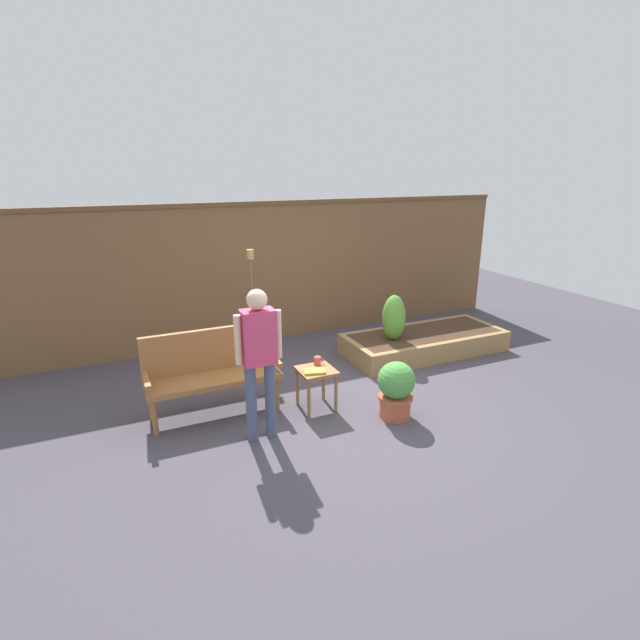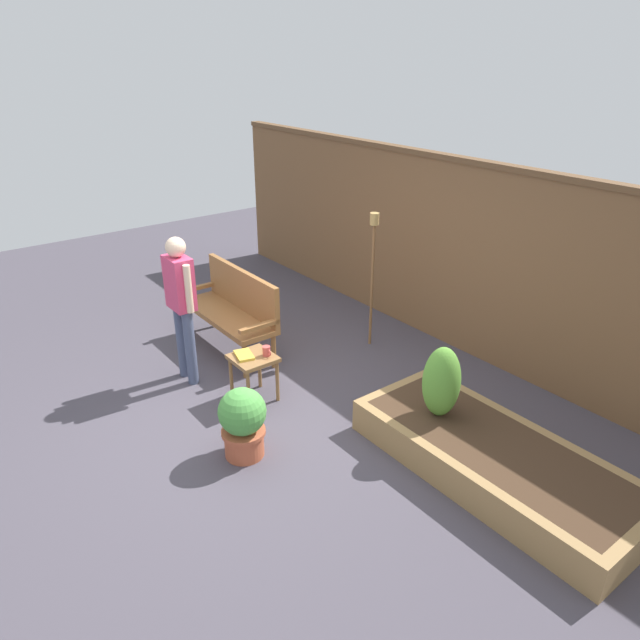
% 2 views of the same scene
% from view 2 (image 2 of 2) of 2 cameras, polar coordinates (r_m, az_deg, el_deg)
% --- Properties ---
extents(ground_plane, '(14.00, 14.00, 0.00)m').
position_cam_2_polar(ground_plane, '(5.71, -5.34, -9.29)').
color(ground_plane, '#47424C').
extents(fence_back, '(8.40, 0.14, 2.16)m').
position_cam_2_polar(fence_back, '(6.80, 13.15, 6.20)').
color(fence_back, brown).
rests_on(fence_back, ground_plane).
extents(garden_bench, '(1.44, 0.48, 0.94)m').
position_cam_2_polar(garden_bench, '(6.75, -8.30, 1.50)').
color(garden_bench, '#936033').
rests_on(garden_bench, ground_plane).
extents(side_table, '(0.40, 0.40, 0.48)m').
position_cam_2_polar(side_table, '(5.78, -6.49, -4.25)').
color(side_table, olive).
rests_on(side_table, ground_plane).
extents(cup_on_table, '(0.12, 0.08, 0.10)m').
position_cam_2_polar(cup_on_table, '(5.72, -5.20, -3.03)').
color(cup_on_table, '#CC4C47').
rests_on(cup_on_table, side_table).
extents(book_on_table, '(0.27, 0.21, 0.03)m').
position_cam_2_polar(book_on_table, '(5.75, -7.38, -3.40)').
color(book_on_table, gold).
rests_on(book_on_table, side_table).
extents(potted_boxwood, '(0.41, 0.41, 0.64)m').
position_cam_2_polar(potted_boxwood, '(5.06, -7.51, -9.70)').
color(potted_boxwood, '#B75638').
rests_on(potted_boxwood, ground_plane).
extents(raised_planter_bed, '(2.40, 1.00, 0.30)m').
position_cam_2_polar(raised_planter_bed, '(5.12, 16.60, -12.88)').
color(raised_planter_bed, '#997547').
rests_on(raised_planter_bed, ground_plane).
extents(shrub_near_bench, '(0.32, 0.32, 0.65)m').
position_cam_2_polar(shrub_near_bench, '(5.11, 11.71, -5.90)').
color(shrub_near_bench, brown).
rests_on(shrub_near_bench, raised_planter_bed).
extents(tiki_torch, '(0.10, 0.10, 1.58)m').
position_cam_2_polar(tiki_torch, '(6.60, 5.17, 6.22)').
color(tiki_torch, brown).
rests_on(tiki_torch, ground_plane).
extents(person_by_bench, '(0.47, 0.20, 1.56)m').
position_cam_2_polar(person_by_bench, '(6.03, -13.35, 2.12)').
color(person_by_bench, '#475170').
rests_on(person_by_bench, ground_plane).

